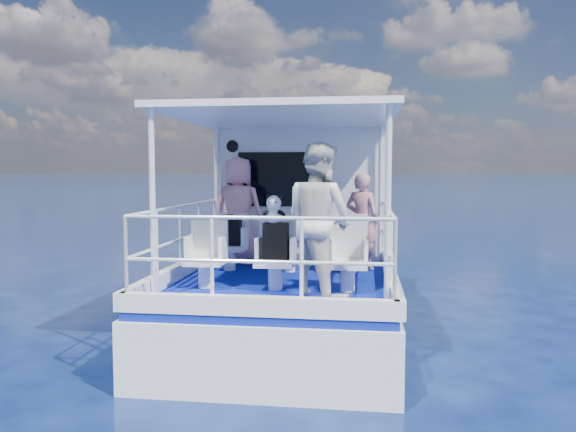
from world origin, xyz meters
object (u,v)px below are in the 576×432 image
at_px(passenger_stbd_aft, 319,220).
at_px(panda, 274,209).
at_px(passenger_port_fwd, 238,210).
at_px(backpack_center, 276,241).

height_order(passenger_stbd_aft, panda, passenger_stbd_aft).
distance_m(passenger_port_fwd, passenger_stbd_aft, 2.73).
xyz_separation_m(passenger_port_fwd, panda, (0.91, -2.04, 0.16)).
bearing_deg(passenger_port_fwd, backpack_center, 124.68).
xyz_separation_m(passenger_stbd_aft, backpack_center, (-0.55, 0.28, -0.30)).
distance_m(passenger_stbd_aft, backpack_center, 0.69).
height_order(passenger_port_fwd, passenger_stbd_aft, passenger_stbd_aft).
height_order(backpack_center, panda, panda).
bearing_deg(passenger_stbd_aft, passenger_port_fwd, -17.01).
bearing_deg(panda, backpack_center, 61.56).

